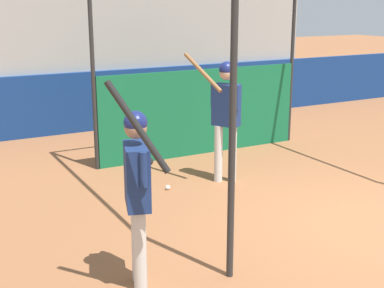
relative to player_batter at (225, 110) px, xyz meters
name	(u,v)px	position (x,y,z in m)	size (l,w,h in m)	color
ground_plane	(377,224)	(0.82, -2.37, -1.15)	(60.00, 60.00, 0.00)	#935B38
outfield_wall	(156,96)	(0.82, 4.32, -0.50)	(24.00, 0.12, 1.29)	navy
bleacher_section	(121,44)	(0.82, 6.38, 0.53)	(8.15, 4.00, 3.37)	#9E9E99
batting_cage	(222,87)	(0.49, 0.90, 0.18)	(4.14, 4.23, 3.17)	#282828
player_batter	(225,110)	(0.00, 0.00, 0.00)	(0.71, 0.71, 2.00)	silver
player_waiting	(137,183)	(-2.44, -2.33, -0.07)	(0.54, 0.85, 2.11)	silver
baseball	(168,187)	(-0.96, 0.06, -1.11)	(0.07, 0.07, 0.07)	white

